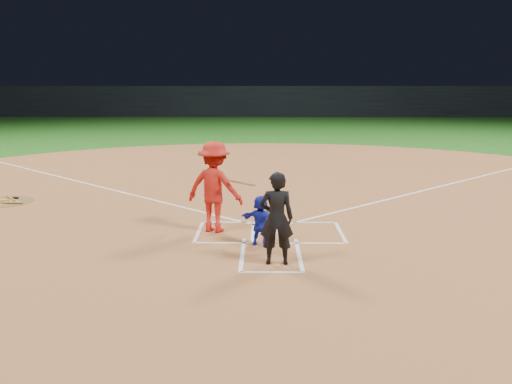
{
  "coord_description": "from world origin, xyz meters",
  "views": [
    {
      "loc": [
        -0.16,
        -12.38,
        3.24
      ],
      "look_at": [
        -0.3,
        -0.4,
        1.0
      ],
      "focal_mm": 40.0,
      "sensor_mm": 36.0,
      "label": 1
    }
  ],
  "objects_px": {
    "umpire": "(276,218)",
    "batter_at_plate": "(215,187)",
    "on_deck_circle": "(2,202)",
    "catcher": "(261,220)",
    "home_plate": "(270,232)"
  },
  "relations": [
    {
      "from": "umpire",
      "to": "batter_at_plate",
      "type": "height_order",
      "value": "batter_at_plate"
    },
    {
      "from": "on_deck_circle",
      "to": "batter_at_plate",
      "type": "relative_size",
      "value": 0.84
    },
    {
      "from": "on_deck_circle",
      "to": "home_plate",
      "type": "bearing_deg",
      "value": -23.63
    },
    {
      "from": "home_plate",
      "to": "catcher",
      "type": "distance_m",
      "value": 1.19
    },
    {
      "from": "catcher",
      "to": "batter_at_plate",
      "type": "relative_size",
      "value": 0.51
    },
    {
      "from": "batter_at_plate",
      "to": "catcher",
      "type": "bearing_deg",
      "value": -47.53
    },
    {
      "from": "on_deck_circle",
      "to": "catcher",
      "type": "distance_m",
      "value": 8.52
    },
    {
      "from": "on_deck_circle",
      "to": "umpire",
      "type": "xyz_separation_m",
      "value": [
        7.6,
        -5.58,
        0.85
      ]
    },
    {
      "from": "home_plate",
      "to": "on_deck_circle",
      "type": "xyz_separation_m",
      "value": [
        -7.51,
        3.29,
        -0.0
      ]
    },
    {
      "from": "catcher",
      "to": "umpire",
      "type": "bearing_deg",
      "value": 126.98
    },
    {
      "from": "umpire",
      "to": "batter_at_plate",
      "type": "relative_size",
      "value": 0.85
    },
    {
      "from": "catcher",
      "to": "batter_at_plate",
      "type": "bearing_deg",
      "value": -23.53
    },
    {
      "from": "umpire",
      "to": "batter_at_plate",
      "type": "distance_m",
      "value": 2.72
    },
    {
      "from": "home_plate",
      "to": "batter_at_plate",
      "type": "distance_m",
      "value": 1.59
    },
    {
      "from": "umpire",
      "to": "batter_at_plate",
      "type": "bearing_deg",
      "value": -62.35
    }
  ]
}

